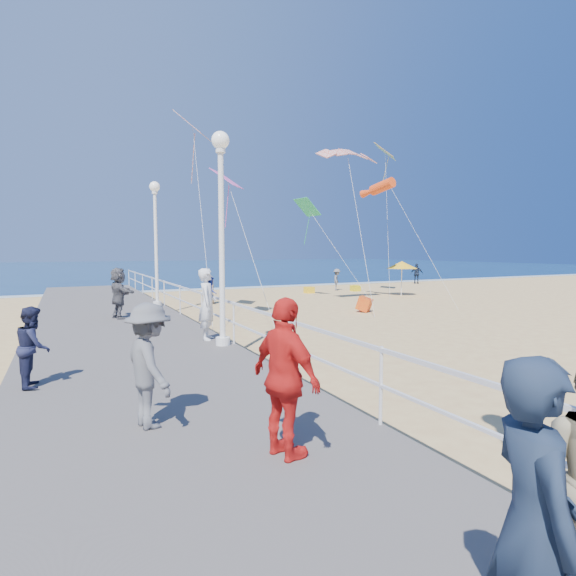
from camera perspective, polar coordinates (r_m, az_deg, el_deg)
name	(u,v)px	position (r m, az deg, el deg)	size (l,w,h in m)	color
ground	(389,341)	(14.29, 12.74, -6.64)	(160.00, 160.00, 0.00)	#D7B470
ocean	(127,268)	(76.40, -19.77, 2.44)	(160.00, 90.00, 0.05)	navy
surf_line	(204,289)	(32.68, -10.58, -0.14)	(160.00, 1.20, 0.04)	white
boardwalk	(135,362)	(11.23, -18.86, -8.88)	(5.00, 44.00, 0.40)	#655F5B
railing	(234,311)	(11.59, -6.91, -2.94)	(0.05, 42.00, 0.55)	white
lamp_post_mid	(221,216)	(11.42, -8.47, 9.05)	(0.44, 0.44, 5.32)	white
lamp_post_far	(156,230)	(20.16, -16.46, 7.05)	(0.44, 0.44, 5.32)	white
woman_holding_toddler	(207,304)	(12.24, -10.21, -2.03)	(0.70, 0.46, 1.93)	silver
toddler_held	(211,292)	(12.39, -9.76, -0.52)	(0.41, 0.32, 0.84)	#2F43B1
spectator_0	(533,528)	(3.00, 28.72, -25.19)	(0.68, 0.45, 1.87)	#192538
spectator_2	(149,365)	(6.46, -17.20, -9.33)	(1.10, 0.63, 1.70)	#595A5E
spectator_3	(286,378)	(5.27, -0.30, -11.37)	(1.10, 0.46, 1.87)	red
spectator_5	(119,293)	(16.90, -20.71, -0.60)	(1.68, 0.53, 1.81)	#545358
spectator_7	(33,346)	(9.18, -29.63, -6.46)	(0.69, 0.54, 1.43)	#1A1E3B
beach_walker_a	(337,280)	(31.48, 6.23, 1.06)	(0.98, 0.57, 1.52)	slate
beach_walker_b	(417,274)	(39.21, 16.04, 1.77)	(1.00, 0.41, 1.70)	#1B263C
beach_walker_c	(210,290)	(23.78, -9.85, -0.25)	(0.72, 0.47, 1.47)	#82715A
box_kite	(364,306)	(20.71, 9.67, -2.21)	(0.55, 0.55, 0.60)	red
beach_umbrella	(402,265)	(28.48, 14.26, 2.86)	(1.90, 1.90, 2.14)	white
beach_chair_left	(309,290)	(29.51, 2.70, -0.26)	(0.55, 0.55, 0.40)	yellow
beach_chair_right	(355,288)	(31.22, 8.55, -0.03)	(0.55, 0.55, 0.40)	yellow
kite_parafoil	(348,152)	(23.24, 7.63, 16.77)	(3.24, 0.90, 0.30)	red
kite_windsock	(382,186)	(25.38, 11.89, 12.50)	(0.56, 0.56, 2.40)	#F44514
kite_diamond_pink	(227,179)	(17.85, -7.79, 13.57)	(1.17, 1.17, 0.02)	#DB50AD
kite_diamond_multi	(385,152)	(28.92, 12.23, 16.56)	(1.46, 1.46, 0.02)	#18CBD4
kite_diamond_green	(307,207)	(25.83, 2.45, 10.22)	(1.37, 1.37, 0.02)	#26B163
kite_diamond_redwhite	(193,126)	(19.64, -12.02, 19.45)	(1.43, 1.43, 0.02)	red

